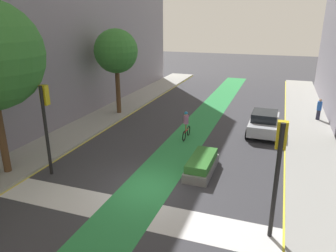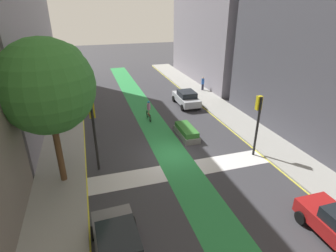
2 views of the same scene
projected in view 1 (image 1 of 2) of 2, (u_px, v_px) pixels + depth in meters
ground_plane at (148, 188)px, 14.67m from camera, size 120.00×120.00×0.00m
bike_lane_paint at (147, 188)px, 14.69m from camera, size 2.40×60.00×0.01m
crosswalk_band at (129, 211)px, 12.88m from camera, size 12.00×1.80×0.01m
sidewalk_left at (20, 163)px, 17.02m from camera, size 3.00×60.00×0.15m
curb_stripe_left at (42, 168)px, 16.57m from camera, size 0.16×60.00×0.01m
sidewalk_right at (326, 219)px, 12.27m from camera, size 3.00×60.00×0.15m
curb_stripe_right at (285, 213)px, 12.77m from camera, size 0.16×60.00×0.01m
traffic_signal_near_right at (279, 158)px, 10.59m from camera, size 0.35×0.52×4.29m
traffic_signal_near_left at (46, 113)px, 15.10m from camera, size 0.35×0.52×4.51m
car_silver_right_far at (264, 122)px, 21.33m from camera, size 2.08×4.23×1.57m
cyclist_in_lane at (186, 124)px, 20.37m from camera, size 0.32×1.73×1.86m
pedestrian_sidewalk_right_a at (319, 109)px, 23.82m from camera, size 0.34×0.34×1.61m
street_tree_far at (116, 52)px, 24.32m from camera, size 3.37×3.37×6.60m
median_planter at (202, 165)px, 16.08m from camera, size 1.20×3.02×0.85m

